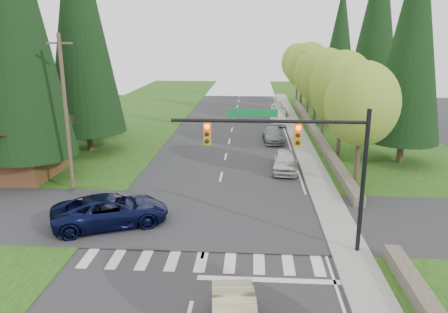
# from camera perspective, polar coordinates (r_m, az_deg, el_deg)

# --- Properties ---
(ground) EXTENTS (120.00, 120.00, 0.00)m
(ground) POSITION_cam_1_polar(r_m,az_deg,el_deg) (17.55, -4.26, -18.52)
(ground) COLOR #28282B
(ground) RESTS_ON ground
(grass_east) EXTENTS (14.00, 110.00, 0.06)m
(grass_east) POSITION_cam_1_polar(r_m,az_deg,el_deg) (37.36, 20.44, -0.72)
(grass_east) COLOR #154311
(grass_east) RESTS_ON ground
(grass_west) EXTENTS (14.00, 110.00, 0.06)m
(grass_west) POSITION_cam_1_polar(r_m,az_deg,el_deg) (38.85, -19.39, -0.03)
(grass_west) COLOR #154311
(grass_west) RESTS_ON ground
(cross_street) EXTENTS (120.00, 8.00, 0.10)m
(cross_street) POSITION_cam_1_polar(r_m,az_deg,el_deg) (24.55, -1.68, -8.09)
(cross_street) COLOR #28282B
(cross_street) RESTS_ON ground
(sidewalk_east) EXTENTS (1.80, 80.00, 0.13)m
(sidewalk_east) POSITION_cam_1_polar(r_m,az_deg,el_deg) (37.98, 10.76, 0.30)
(sidewalk_east) COLOR gray
(sidewalk_east) RESTS_ON ground
(curb_east) EXTENTS (0.20, 80.00, 0.13)m
(curb_east) POSITION_cam_1_polar(r_m,az_deg,el_deg) (37.88, 9.48, 0.32)
(curb_east) COLOR gray
(curb_east) RESTS_ON ground
(stone_wall_north) EXTENTS (0.70, 40.00, 0.70)m
(stone_wall_north) POSITION_cam_1_polar(r_m,az_deg,el_deg) (45.85, 11.74, 3.21)
(stone_wall_north) COLOR #4C4438
(stone_wall_north) RESTS_ON ground
(traffic_signal) EXTENTS (8.70, 0.37, 6.80)m
(traffic_signal) POSITION_cam_1_polar(r_m,az_deg,el_deg) (19.63, 10.03, 1.02)
(traffic_signal) COLOR black
(traffic_signal) RESTS_ON ground
(brown_building) EXTENTS (8.40, 8.40, 5.40)m
(brown_building) POSITION_cam_1_polar(r_m,az_deg,el_deg) (34.70, -26.05, 2.79)
(brown_building) COLOR #4C2D19
(brown_building) RESTS_ON ground
(utility_pole) EXTENTS (1.60, 0.24, 10.00)m
(utility_pole) POSITION_cam_1_polar(r_m,az_deg,el_deg) (29.25, -19.94, 5.35)
(utility_pole) COLOR #473828
(utility_pole) RESTS_ON ground
(decid_tree_0) EXTENTS (4.80, 4.80, 8.37)m
(decid_tree_0) POSITION_cam_1_polar(r_m,az_deg,el_deg) (29.56, 17.56, 6.55)
(decid_tree_0) COLOR #38281C
(decid_tree_0) RESTS_ON ground
(decid_tree_1) EXTENTS (5.20, 5.20, 8.80)m
(decid_tree_1) POSITION_cam_1_polar(r_m,az_deg,el_deg) (36.33, 15.20, 8.58)
(decid_tree_1) COLOR #38281C
(decid_tree_1) RESTS_ON ground
(decid_tree_2) EXTENTS (5.00, 5.00, 8.82)m
(decid_tree_2) POSITION_cam_1_polar(r_m,az_deg,el_deg) (43.14, 13.16, 9.88)
(decid_tree_2) COLOR #38281C
(decid_tree_2) RESTS_ON ground
(decid_tree_3) EXTENTS (5.00, 5.00, 8.55)m
(decid_tree_3) POSITION_cam_1_polar(r_m,az_deg,el_deg) (50.07, 12.00, 10.36)
(decid_tree_3) COLOR #38281C
(decid_tree_3) RESTS_ON ground
(decid_tree_4) EXTENTS (5.40, 5.40, 9.18)m
(decid_tree_4) POSITION_cam_1_polar(r_m,az_deg,el_deg) (56.98, 11.14, 11.38)
(decid_tree_4) COLOR #38281C
(decid_tree_4) RESTS_ON ground
(decid_tree_5) EXTENTS (4.80, 4.80, 8.30)m
(decid_tree_5) POSITION_cam_1_polar(r_m,az_deg,el_deg) (63.92, 10.16, 11.36)
(decid_tree_5) COLOR #38281C
(decid_tree_5) RESTS_ON ground
(decid_tree_6) EXTENTS (5.20, 5.20, 8.86)m
(decid_tree_6) POSITION_cam_1_polar(r_m,az_deg,el_deg) (70.86, 9.65, 12.02)
(decid_tree_6) COLOR #38281C
(decid_tree_6) RESTS_ON ground
(conifer_w_a) EXTENTS (6.12, 6.12, 19.80)m
(conifer_w_a) POSITION_cam_1_polar(r_m,az_deg,el_deg) (32.23, -25.38, 15.79)
(conifer_w_a) COLOR #38281C
(conifer_w_a) RESTS_ON ground
(conifer_w_b) EXTENTS (5.44, 5.44, 17.80)m
(conifer_w_b) POSITION_cam_1_polar(r_m,az_deg,el_deg) (37.16, -26.37, 13.88)
(conifer_w_b) COLOR #38281C
(conifer_w_b) RESTS_ON ground
(conifer_w_c) EXTENTS (6.46, 6.46, 20.80)m
(conifer_w_c) POSITION_cam_1_polar(r_m,az_deg,el_deg) (39.10, -18.33, 16.88)
(conifer_w_c) COLOR #38281C
(conifer_w_c) RESTS_ON ground
(conifer_w_e) EXTENTS (5.78, 5.78, 18.80)m
(conifer_w_e) POSITION_cam_1_polar(r_m,az_deg,el_deg) (45.39, -17.79, 15.35)
(conifer_w_e) COLOR #38281C
(conifer_w_e) RESTS_ON ground
(conifer_e_a) EXTENTS (5.44, 5.44, 17.80)m
(conifer_e_a) POSITION_cam_1_polar(r_m,az_deg,el_deg) (36.38, 23.47, 14.20)
(conifer_e_a) COLOR #38281C
(conifer_e_a) RESTS_ON ground
(conifer_e_b) EXTENTS (6.12, 6.12, 19.80)m
(conifer_e_b) POSITION_cam_1_polar(r_m,az_deg,el_deg) (50.09, 19.33, 15.73)
(conifer_e_b) COLOR #38281C
(conifer_e_b) RESTS_ON ground
(conifer_e_c) EXTENTS (5.10, 5.10, 16.80)m
(conifer_e_c) POSITION_cam_1_polar(r_m,az_deg,el_deg) (63.52, 14.96, 14.46)
(conifer_e_c) COLOR #38281C
(conifer_e_c) RESTS_ON ground
(suv_navy) EXTENTS (6.66, 4.94, 1.68)m
(suv_navy) POSITION_cam_1_polar(r_m,az_deg,el_deg) (24.14, -14.57, -6.86)
(suv_navy) COLOR black
(suv_navy) RESTS_ON ground
(parked_car_a) EXTENTS (2.18, 4.72, 1.57)m
(parked_car_a) POSITION_cam_1_polar(r_m,az_deg,el_deg) (32.99, 8.02, -0.58)
(parked_car_a) COLOR silver
(parked_car_a) RESTS_ON ground
(parked_car_b) EXTENTS (2.17, 4.75, 1.35)m
(parked_car_b) POSITION_cam_1_polar(r_m,az_deg,el_deg) (42.20, 6.44, 2.84)
(parked_car_b) COLOR slate
(parked_car_b) RESTS_ON ground
(parked_car_c) EXTENTS (1.80, 4.87, 1.59)m
(parked_car_c) POSITION_cam_1_polar(r_m,az_deg,el_deg) (50.57, 7.02, 5.05)
(parked_car_c) COLOR #B8B8BD
(parked_car_c) RESTS_ON ground
(parked_car_d) EXTENTS (2.20, 4.37, 1.43)m
(parked_car_d) POSITION_cam_1_polar(r_m,az_deg,el_deg) (56.50, 7.21, 6.05)
(parked_car_d) COLOR silver
(parked_car_d) RESTS_ON ground
(parked_car_e) EXTENTS (2.18, 4.46, 1.25)m
(parked_car_e) POSITION_cam_1_polar(r_m,az_deg,el_deg) (58.23, 7.11, 6.24)
(parked_car_e) COLOR #BABBC0
(parked_car_e) RESTS_ON ground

